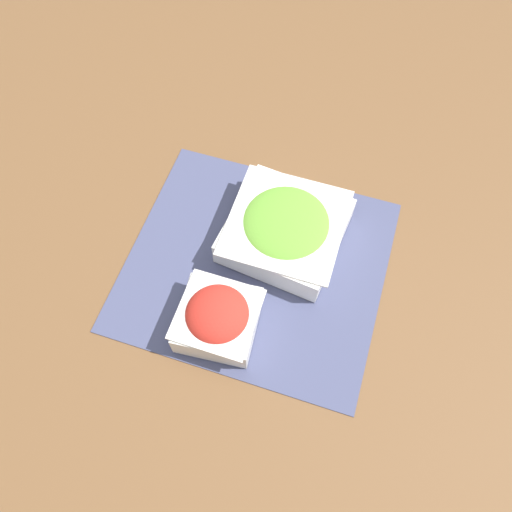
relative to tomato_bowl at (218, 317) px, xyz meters
name	(u,v)px	position (x,y,z in m)	size (l,w,h in m)	color
ground_plane	(256,265)	(-0.02, -0.13, -0.04)	(3.00, 3.00, 0.00)	brown
placemat	(256,264)	(-0.02, -0.13, -0.04)	(0.46, 0.42, 0.00)	#474C70
tomato_bowl	(218,317)	(0.00, 0.00, 0.00)	(0.14, 0.14, 0.08)	white
lettuce_bowl	(286,228)	(-0.06, -0.20, 0.00)	(0.22, 0.22, 0.07)	white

